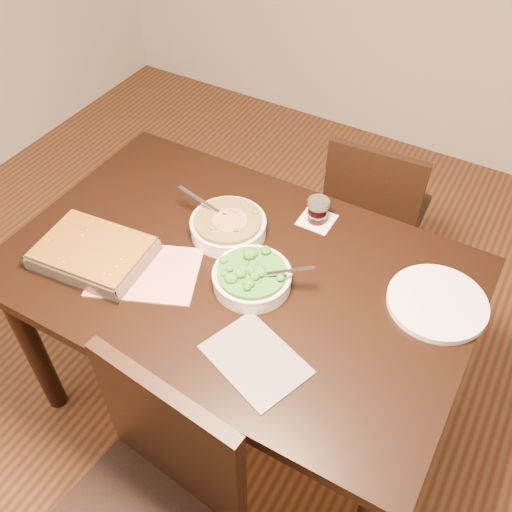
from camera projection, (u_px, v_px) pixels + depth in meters
The scene contains 12 objects.
ground at pixel (241, 397), 2.26m from camera, with size 4.00×4.00×0.00m, color #441E13.
table at pixel (237, 289), 1.79m from camera, with size 1.40×0.90×0.75m.
magazine_a at pixel (145, 272), 1.71m from camera, with size 0.32×0.23×0.01m, color #B23340.
magazine_b at pixel (256, 359), 1.49m from camera, with size 0.26×0.19×0.00m, color #25262D.
coaster at pixel (317, 220), 1.88m from camera, with size 0.11×0.11×0.00m, color white.
stew_bowl at pixel (228, 225), 1.81m from camera, with size 0.27×0.24×0.09m.
broccoli_bowl at pixel (252, 277), 1.66m from camera, with size 0.25×0.23×0.09m.
baking_dish at pixel (94, 253), 1.73m from camera, with size 0.36×0.28×0.06m.
wine_tumbler at pixel (318, 210), 1.84m from camera, with size 0.07×0.07×0.08m.
dinner_plate at pixel (437, 303), 1.62m from camera, with size 0.28×0.28×0.02m, color white.
chair_near at pixel (149, 504), 1.46m from camera, with size 0.48×0.48×0.93m.
chair_far at pixel (374, 210), 2.36m from camera, with size 0.40×0.40×0.81m.
Camera 1 is at (0.63, -0.99, 2.01)m, focal length 40.00 mm.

